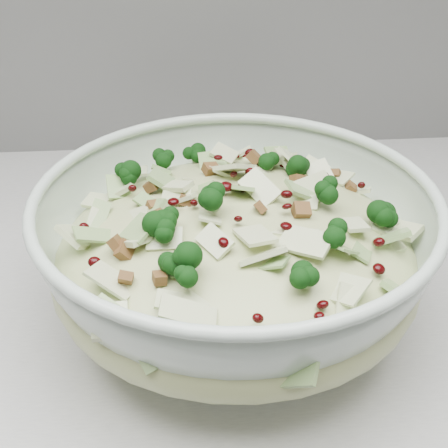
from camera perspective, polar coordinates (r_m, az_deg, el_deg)
The scene contains 2 objects.
mixing_bowl at distance 0.53m, azimuth 1.04°, elevation -3.04°, with size 0.43×0.43×0.13m.
salad at distance 0.52m, azimuth 1.06°, elevation -1.10°, with size 0.39×0.39×0.13m.
Camera 1 is at (-0.54, 1.17, 1.28)m, focal length 50.00 mm.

